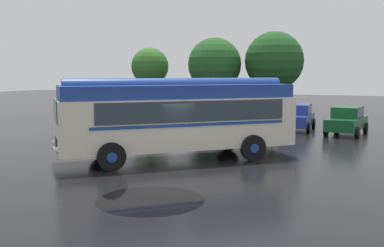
{
  "coord_description": "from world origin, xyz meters",
  "views": [
    {
      "loc": [
        8.07,
        -16.84,
        3.73
      ],
      "look_at": [
        0.18,
        1.96,
        1.4
      ],
      "focal_mm": 42.0,
      "sensor_mm": 36.0,
      "label": 1
    }
  ],
  "objects_px": {
    "car_mid_left": "(255,115)",
    "car_far_right": "(347,120)",
    "car_near_left": "(213,115)",
    "car_mid_right": "(298,117)",
    "vintage_bus": "(178,116)"
  },
  "relations": [
    {
      "from": "car_near_left",
      "to": "car_mid_left",
      "type": "height_order",
      "value": "same"
    },
    {
      "from": "car_near_left",
      "to": "car_far_right",
      "type": "xyz_separation_m",
      "value": [
        8.72,
        -0.16,
        0.0
      ]
    },
    {
      "from": "car_mid_left",
      "to": "car_far_right",
      "type": "relative_size",
      "value": 0.99
    },
    {
      "from": "car_mid_left",
      "to": "car_far_right",
      "type": "distance_m",
      "value": 6.01
    },
    {
      "from": "vintage_bus",
      "to": "car_mid_right",
      "type": "height_order",
      "value": "vintage_bus"
    },
    {
      "from": "car_mid_right",
      "to": "car_far_right",
      "type": "xyz_separation_m",
      "value": [
        3.12,
        -1.01,
        0.0
      ]
    },
    {
      "from": "car_near_left",
      "to": "car_far_right",
      "type": "height_order",
      "value": "same"
    },
    {
      "from": "car_mid_right",
      "to": "vintage_bus",
      "type": "bearing_deg",
      "value": -103.67
    },
    {
      "from": "car_near_left",
      "to": "car_mid_left",
      "type": "bearing_deg",
      "value": 13.69
    },
    {
      "from": "car_near_left",
      "to": "car_far_right",
      "type": "relative_size",
      "value": 0.95
    },
    {
      "from": "car_mid_left",
      "to": "car_far_right",
      "type": "height_order",
      "value": "same"
    },
    {
      "from": "vintage_bus",
      "to": "car_mid_left",
      "type": "relative_size",
      "value": 2.07
    },
    {
      "from": "vintage_bus",
      "to": "car_far_right",
      "type": "relative_size",
      "value": 2.06
    },
    {
      "from": "car_mid_left",
      "to": "car_mid_right",
      "type": "xyz_separation_m",
      "value": [
        2.83,
        0.18,
        0.0
      ]
    },
    {
      "from": "car_near_left",
      "to": "car_mid_right",
      "type": "relative_size",
      "value": 0.99
    }
  ]
}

